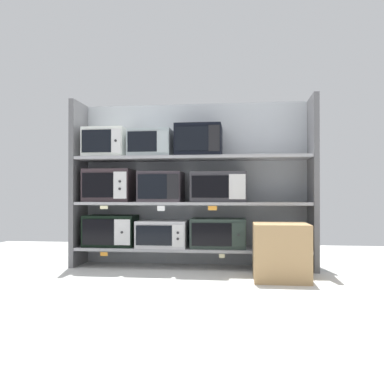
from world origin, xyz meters
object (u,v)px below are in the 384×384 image
microwave_0 (111,231)px  microwave_8 (199,141)px  microwave_7 (151,144)px  microwave_4 (162,187)px  microwave_1 (163,234)px  shipping_carton (281,252)px  microwave_2 (218,233)px  microwave_3 (109,186)px  microwave_5 (219,187)px  microwave_6 (107,143)px

microwave_0 → microwave_8: 1.29m
microwave_0 → microwave_7: size_ratio=1.21×
microwave_4 → microwave_8: bearing=0.0°
microwave_1 → shipping_carton: shipping_carton is taller
shipping_carton → microwave_8: bearing=145.7°
microwave_1 → microwave_2: microwave_2 is taller
microwave_3 → microwave_2: bearing=-0.0°
microwave_1 → microwave_7: (-0.12, -0.00, 0.91)m
microwave_0 → microwave_2: 1.11m
microwave_5 → microwave_7: size_ratio=1.28×
microwave_0 → microwave_8: size_ratio=1.14×
microwave_0 → microwave_1: microwave_0 is taller
microwave_1 → microwave_2: (0.56, -0.00, 0.01)m
microwave_1 → microwave_7: size_ratio=1.17×
microwave_3 → microwave_8: size_ratio=1.06×
shipping_carton → microwave_6: bearing=163.3°
microwave_7 → shipping_carton: microwave_7 is taller
microwave_7 → microwave_0: bearing=-180.0°
microwave_6 → microwave_5: bearing=0.0°
microwave_1 → microwave_4: 0.47m
microwave_1 → microwave_3: 0.75m
microwave_3 → microwave_8: bearing=-0.0°
microwave_0 → microwave_5: (1.11, 0.00, 0.45)m
microwave_6 → shipping_carton: bearing=-16.7°
microwave_5 → microwave_8: (-0.20, -0.00, 0.46)m
shipping_carton → microwave_2: bearing=137.4°
microwave_4 → shipping_carton: 1.37m
microwave_7 → shipping_carton: 1.68m
microwave_8 → microwave_4: bearing=-180.0°
microwave_2 → microwave_7: microwave_7 is taller
microwave_2 → microwave_3: (-1.13, 0.00, 0.48)m
microwave_1 → microwave_4: (-0.02, -0.00, 0.47)m
microwave_2 → shipping_carton: bearing=-42.6°
microwave_4 → microwave_5: microwave_4 is taller
microwave_1 → microwave_4: size_ratio=1.17×
microwave_5 → microwave_1: bearing=-180.0°
microwave_1 → microwave_5: size_ratio=0.91×
microwave_4 → microwave_6: microwave_6 is taller
microwave_2 → microwave_6: (-1.16, -0.00, 0.92)m
microwave_5 → microwave_6: (-1.16, -0.00, 0.46)m
microwave_3 → microwave_8: 1.03m
microwave_4 → microwave_6: (-0.58, 0.00, 0.45)m
microwave_6 → shipping_carton: microwave_6 is taller
microwave_7 → microwave_5: bearing=0.0°
microwave_5 → microwave_8: microwave_8 is taller
microwave_6 → microwave_8: bearing=0.0°
microwave_7 → microwave_6: bearing=-180.0°
microwave_0 → shipping_carton: bearing=-17.2°
microwave_2 → microwave_8: 0.94m
microwave_2 → microwave_8: bearing=180.0°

